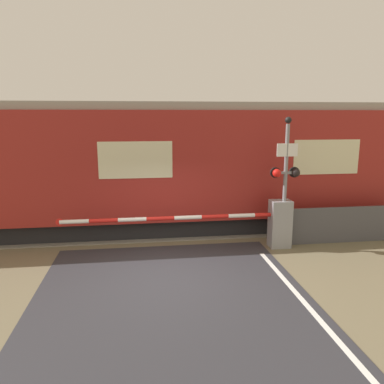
# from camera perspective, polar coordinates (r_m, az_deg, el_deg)

# --- Properties ---
(ground_plane) EXTENTS (80.00, 80.00, 0.00)m
(ground_plane) POSITION_cam_1_polar(r_m,az_deg,el_deg) (9.29, -3.67, -12.48)
(ground_plane) COLOR #6B6047
(track_bed) EXTENTS (36.00, 3.20, 0.13)m
(track_bed) POSITION_cam_1_polar(r_m,az_deg,el_deg) (13.03, -4.95, -5.21)
(track_bed) COLOR slate
(track_bed) RESTS_ON ground_plane
(train) EXTENTS (21.28, 3.16, 4.18)m
(train) POSITION_cam_1_polar(r_m,az_deg,el_deg) (12.57, -8.45, 3.95)
(train) COLOR black
(train) RESTS_ON ground_plane
(crossing_barrier) EXTENTS (6.56, 0.44, 1.39)m
(crossing_barrier) POSITION_cam_1_polar(r_m,az_deg,el_deg) (11.00, 10.70, -4.63)
(crossing_barrier) COLOR gray
(crossing_barrier) RESTS_ON ground_plane
(signal_post) EXTENTS (0.85, 0.26, 3.75)m
(signal_post) POSITION_cam_1_polar(r_m,az_deg,el_deg) (10.84, 14.08, 2.51)
(signal_post) COLOR gray
(signal_post) RESTS_ON ground_plane
(roadside_fence) EXTENTS (4.12, 0.06, 1.10)m
(roadside_fence) POSITION_cam_1_polar(r_m,az_deg,el_deg) (12.31, 22.94, -4.58)
(roadside_fence) COLOR #4C4C51
(roadside_fence) RESTS_ON ground_plane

